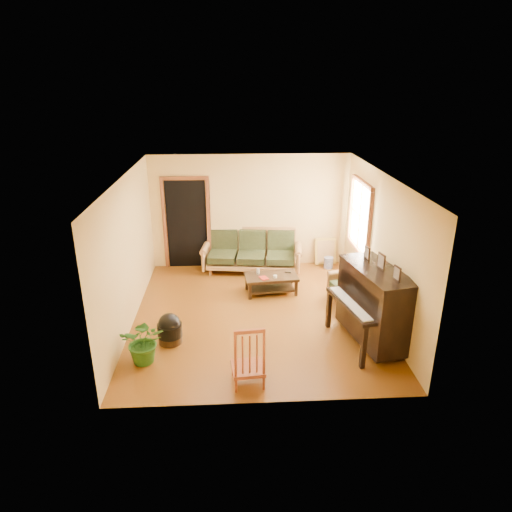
{
  "coord_description": "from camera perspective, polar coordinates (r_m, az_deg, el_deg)",
  "views": [
    {
      "loc": [
        -0.44,
        -7.56,
        4.12
      ],
      "look_at": [
        0.0,
        0.2,
        1.1
      ],
      "focal_mm": 32.0,
      "sensor_mm": 36.0,
      "label": 1
    }
  ],
  "objects": [
    {
      "name": "candle",
      "position": [
        9.36,
        0.26,
        -1.92
      ],
      "size": [
        0.08,
        0.08,
        0.11
      ],
      "primitive_type": "cylinder",
      "rotation": [
        0.0,
        0.0,
        -0.16
      ],
      "color": "silver",
      "rests_on": "coffee_table"
    },
    {
      "name": "book",
      "position": [
        9.13,
        0.58,
        -2.86
      ],
      "size": [
        0.21,
        0.24,
        0.02
      ],
      "primitive_type": "imported",
      "rotation": [
        0.0,
        0.0,
        0.36
      ],
      "color": "#A32215",
      "rests_on": "coffee_table"
    },
    {
      "name": "coffee_table",
      "position": [
        9.38,
        1.89,
        -3.52
      ],
      "size": [
        1.11,
        0.68,
        0.39
      ],
      "primitive_type": "cube",
      "rotation": [
        0.0,
        0.0,
        0.1
      ],
      "color": "black",
      "rests_on": "floor"
    },
    {
      "name": "remote",
      "position": [
        9.46,
        4.02,
        -2.04
      ],
      "size": [
        0.14,
        0.07,
        0.01
      ],
      "primitive_type": "cube",
      "rotation": [
        0.0,
        0.0,
        -0.25
      ],
      "color": "black",
      "rests_on": "coffee_table"
    },
    {
      "name": "ceramic_crock",
      "position": [
        10.75,
        9.04,
        -0.83
      ],
      "size": [
        0.25,
        0.25,
        0.26
      ],
      "primitive_type": "cylinder",
      "rotation": [
        0.0,
        0.0,
        -0.18
      ],
      "color": "#303F90",
      "rests_on": "floor"
    },
    {
      "name": "floor",
      "position": [
        8.62,
        0.04,
        -7.32
      ],
      "size": [
        5.0,
        5.0,
        0.0
      ],
      "primitive_type": "plane",
      "color": "#572C0B",
      "rests_on": "ground"
    },
    {
      "name": "leaning_frame",
      "position": [
        10.88,
        8.69,
        0.61
      ],
      "size": [
        0.51,
        0.13,
        0.67
      ],
      "primitive_type": "cube",
      "rotation": [
        0.0,
        0.0,
        0.04
      ],
      "color": "gold",
      "rests_on": "floor"
    },
    {
      "name": "piano",
      "position": [
        7.72,
        14.51,
        -6.11
      ],
      "size": [
        1.17,
        1.65,
        1.32
      ],
      "primitive_type": "cube",
      "rotation": [
        0.0,
        0.0,
        0.21
      ],
      "color": "black",
      "rests_on": "floor"
    },
    {
      "name": "glass_jar",
      "position": [
        9.2,
        2.41,
        -2.57
      ],
      "size": [
        0.1,
        0.1,
        0.05
      ],
      "primitive_type": "cylinder",
      "rotation": [
        0.0,
        0.0,
        -0.22
      ],
      "color": "silver",
      "rests_on": "coffee_table"
    },
    {
      "name": "window",
      "position": [
        9.61,
        12.9,
        4.87
      ],
      "size": [
        0.12,
        1.36,
        1.46
      ],
      "primitive_type": "cube",
      "color": "white",
      "rests_on": "right_wall"
    },
    {
      "name": "red_chair",
      "position": [
        6.61,
        -1.02,
        -12.06
      ],
      "size": [
        0.51,
        0.55,
        0.98
      ],
      "primitive_type": "cube",
      "rotation": [
        0.0,
        0.0,
        0.1
      ],
      "color": "maroon",
      "rests_on": "floor"
    },
    {
      "name": "footstool",
      "position": [
        7.82,
        -10.7,
        -9.3
      ],
      "size": [
        0.42,
        0.42,
        0.39
      ],
      "primitive_type": "cylinder",
      "rotation": [
        0.0,
        0.0,
        0.01
      ],
      "color": "black",
      "rests_on": "floor"
    },
    {
      "name": "sofa",
      "position": [
        10.35,
        -0.56,
        0.58
      ],
      "size": [
        2.29,
        1.18,
        0.94
      ],
      "primitive_type": "cube",
      "rotation": [
        0.0,
        0.0,
        -0.12
      ],
      "color": "#986638",
      "rests_on": "floor"
    },
    {
      "name": "armchair",
      "position": [
        9.09,
        11.75,
        -3.37
      ],
      "size": [
        0.95,
        0.98,
        0.81
      ],
      "primitive_type": "cube",
      "rotation": [
        0.0,
        0.0,
        0.25
      ],
      "color": "#986638",
      "rests_on": "floor"
    },
    {
      "name": "doorway",
      "position": [
        10.56,
        -8.65,
        3.93
      ],
      "size": [
        1.08,
        0.16,
        2.05
      ],
      "primitive_type": "cube",
      "color": "black",
      "rests_on": "floor"
    },
    {
      "name": "potted_plant",
      "position": [
        7.32,
        -13.79,
        -10.29
      ],
      "size": [
        0.68,
        0.6,
        0.74
      ],
      "primitive_type": "imported",
      "rotation": [
        0.0,
        0.0,
        -0.04
      ],
      "color": "#245618",
      "rests_on": "floor"
    }
  ]
}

